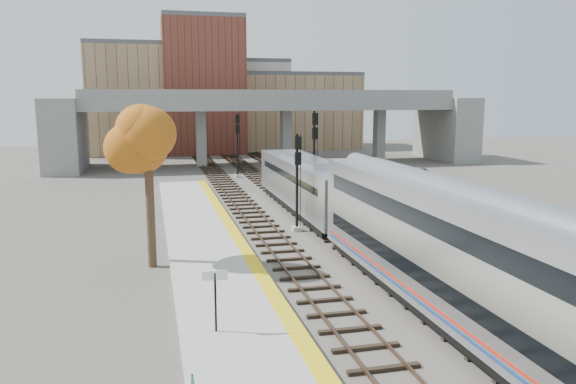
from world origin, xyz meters
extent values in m
plane|color=#47423D|center=(0.00, 0.00, 0.00)|extent=(160.00, 160.00, 0.00)
cube|color=#9E9E99|center=(-7.25, 0.00, 0.17)|extent=(4.50, 60.00, 0.35)
cube|color=yellow|center=(-5.35, 0.00, 0.35)|extent=(0.70, 60.00, 0.01)
cube|color=black|center=(-3.20, 12.50, 0.07)|extent=(2.50, 95.00, 0.14)
cube|color=brown|center=(-3.92, 12.50, 0.18)|extent=(0.07, 95.00, 0.14)
cube|color=brown|center=(-2.48, 12.50, 0.18)|extent=(0.07, 95.00, 0.14)
cube|color=black|center=(1.00, 12.50, 0.07)|extent=(2.50, 95.00, 0.14)
cube|color=brown|center=(0.28, 12.50, 0.18)|extent=(0.07, 95.00, 0.14)
cube|color=brown|center=(1.72, 12.50, 0.18)|extent=(0.07, 95.00, 0.14)
cube|color=black|center=(5.00, 12.50, 0.07)|extent=(2.50, 95.00, 0.14)
cube|color=brown|center=(4.28, 12.50, 0.18)|extent=(0.07, 95.00, 0.14)
cube|color=brown|center=(5.72, 12.50, 0.18)|extent=(0.07, 95.00, 0.14)
cube|color=slate|center=(5.00, 45.00, 7.75)|extent=(46.00, 10.00, 1.50)
cube|color=slate|center=(5.00, 40.20, 9.00)|extent=(46.00, 0.20, 1.00)
cube|color=slate|center=(5.00, 49.80, 9.00)|extent=(46.00, 0.20, 1.00)
cube|color=slate|center=(-12.00, 45.00, 3.50)|extent=(1.20, 1.60, 7.00)
cube|color=slate|center=(-4.00, 45.00, 3.50)|extent=(1.20, 1.60, 7.00)
cube|color=slate|center=(7.00, 45.00, 3.50)|extent=(1.20, 1.60, 7.00)
cube|color=slate|center=(20.00, 45.00, 3.50)|extent=(1.20, 1.60, 7.00)
cube|color=slate|center=(-20.00, 45.00, 4.25)|extent=(4.00, 12.00, 8.50)
cube|color=slate|center=(30.00, 45.00, 4.25)|extent=(4.00, 12.00, 8.50)
cube|color=#A1825D|center=(-10.00, 65.00, 8.00)|extent=(18.00, 14.00, 16.00)
cube|color=#4C4C4F|center=(-10.00, 65.00, 16.30)|extent=(18.00, 14.00, 0.60)
cube|color=beige|center=(4.00, 70.00, 7.00)|extent=(16.00, 16.00, 14.00)
cube|color=#4C4C4F|center=(4.00, 70.00, 14.30)|extent=(16.00, 16.00, 0.60)
cube|color=brown|center=(-2.00, 62.00, 10.00)|extent=(12.00, 10.00, 20.00)
cube|color=#4C4C4F|center=(-2.00, 62.00, 20.30)|extent=(12.00, 10.00, 0.60)
cube|color=#A1825D|center=(14.00, 68.00, 6.00)|extent=(20.00, 14.00, 12.00)
cube|color=#4C4C4F|center=(14.00, 68.00, 12.30)|extent=(20.00, 14.00, 0.60)
cube|color=black|center=(14.00, 28.00, 0.02)|extent=(14.00, 18.00, 0.04)
cube|color=#A8AAB2|center=(1.00, 14.02, 2.35)|extent=(3.00, 19.00, 3.20)
cube|color=black|center=(1.00, 23.54, 2.95)|extent=(2.20, 0.06, 1.10)
cube|color=black|center=(1.00, 14.02, 2.95)|extent=(3.02, 16.15, 0.50)
cube|color=black|center=(1.00, 14.02, 0.50)|extent=(2.70, 17.10, 0.50)
cube|color=#A8AAB2|center=(1.00, 14.02, 4.15)|extent=(1.60, 9.50, 0.40)
cube|color=#A8AAB2|center=(1.00, -8.58, 2.95)|extent=(3.00, 25.00, 4.60)
cube|color=black|center=(1.00, -8.58, 4.15)|extent=(3.02, 23.00, 0.75)
cube|color=black|center=(1.00, -8.58, 2.05)|extent=(3.02, 23.00, 0.65)
cube|color=#A72214|center=(1.00, -8.58, 1.20)|extent=(3.03, 24.00, 0.12)
cube|color=navy|center=(1.00, -8.58, 1.00)|extent=(3.03, 24.00, 0.12)
cube|color=black|center=(1.00, -8.58, 0.45)|extent=(2.70, 23.75, 0.40)
cube|color=#9E9E99|center=(-1.10, 8.61, 0.15)|extent=(0.60, 0.60, 0.30)
cylinder|color=black|center=(-1.10, 8.61, 3.18)|extent=(0.18, 0.18, 6.36)
cube|color=black|center=(-1.10, 8.36, 5.81)|extent=(0.41, 0.18, 0.82)
cube|color=black|center=(-1.10, 8.36, 4.81)|extent=(0.41, 0.18, 0.82)
cube|color=#9E9E99|center=(3.00, 18.63, 0.15)|extent=(0.60, 0.60, 0.30)
cylinder|color=black|center=(3.00, 18.63, 3.77)|extent=(0.22, 0.22, 7.54)
cube|color=black|center=(3.00, 18.38, 6.90)|extent=(0.48, 0.18, 0.97)
cube|color=black|center=(3.00, 18.38, 5.71)|extent=(0.48, 0.18, 0.97)
cube|color=#9E9E99|center=(-1.10, 33.95, 0.15)|extent=(0.60, 0.60, 0.30)
cylinder|color=black|center=(-1.10, 33.95, 3.46)|extent=(0.20, 0.20, 6.92)
cube|color=black|center=(-1.10, 33.70, 6.32)|extent=(0.44, 0.18, 0.89)
cube|color=black|center=(-1.10, 33.70, 5.24)|extent=(0.44, 0.18, 0.89)
cylinder|color=black|center=(-8.18, -6.85, 1.45)|extent=(0.08, 0.08, 2.20)
cube|color=white|center=(-8.18, -6.85, 2.45)|extent=(0.90, 0.15, 0.35)
cylinder|color=#382619|center=(-10.36, 2.88, 3.11)|extent=(0.44, 0.44, 6.22)
ellipsoid|color=#BA7D18|center=(-10.36, 2.88, 6.66)|extent=(3.60, 3.60, 4.44)
imported|color=#99999E|center=(11.17, 22.43, 0.64)|extent=(1.81, 3.64, 1.19)
imported|color=#99999E|center=(12.19, 26.00, 0.71)|extent=(2.68, 4.32, 1.34)
imported|color=#99999E|center=(18.01, 28.55, 0.58)|extent=(1.52, 3.71, 1.07)
camera|label=1|loc=(-10.24, -26.08, 8.76)|focal=35.00mm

